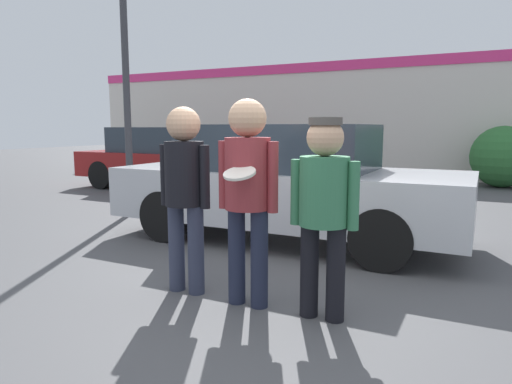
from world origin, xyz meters
The scene contains 8 objects.
ground_plane centered at (0.00, 0.00, 0.00)m, with size 56.00×56.00×0.00m, color #4C4C4F.
storefront_building centered at (0.00, 10.77, 1.82)m, with size 24.00×0.22×3.57m.
person_left centered at (-0.72, -0.06, 1.03)m, with size 0.53×0.36×1.72m.
person_middle_with_frisbee centered at (-0.06, -0.09, 1.08)m, with size 0.56×0.59×1.77m.
person_right centered at (0.61, -0.07, 0.97)m, with size 0.56×0.39×1.61m.
parked_car_near centered at (-0.69, 2.19, 0.79)m, with size 4.66×1.80×1.57m.
parked_car_far centered at (-5.50, 5.75, 0.77)m, with size 4.35×1.81×1.53m.
shrub centered at (2.14, 9.79, 0.79)m, with size 1.57×1.57×1.57m.
Camera 1 is at (1.71, -3.46, 1.54)m, focal length 32.00 mm.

